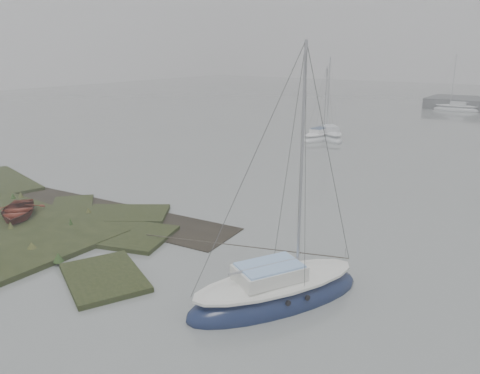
# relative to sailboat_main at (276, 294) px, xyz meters

# --- Properties ---
(ground) EXTENTS (160.00, 160.00, 0.00)m
(ground) POSITION_rel_sailboat_main_xyz_m (-6.29, 28.19, -0.28)
(ground) COLOR slate
(ground) RESTS_ON ground
(sailboat_main) EXTENTS (4.77, 6.54, 8.90)m
(sailboat_main) POSITION_rel_sailboat_main_xyz_m (0.00, 0.00, 0.00)
(sailboat_main) COLOR #121C3B
(sailboat_main) RESTS_ON ground
(sailboat_white) EXTENTS (2.07, 5.09, 7.00)m
(sailboat_white) POSITION_rel_sailboat_main_xyz_m (-11.55, 26.90, -0.06)
(sailboat_white) COLOR silver
(sailboat_white) RESTS_ON ground
(sailboat_far_a) EXTENTS (5.11, 5.38, 7.89)m
(sailboat_far_a) POSITION_rel_sailboat_main_xyz_m (-11.11, 27.79, -0.03)
(sailboat_far_a) COLOR #B5BCBF
(sailboat_far_a) RESTS_ON ground
(sailboat_far_c) EXTENTS (5.65, 1.94, 7.93)m
(sailboat_far_c) POSITION_rel_sailboat_main_xyz_m (-5.85, 55.99, -0.03)
(sailboat_far_c) COLOR silver
(sailboat_far_c) RESTS_ON ground
(dinghy) EXTENTS (3.77, 3.68, 0.64)m
(dinghy) POSITION_rel_sailboat_main_xyz_m (-13.95, -0.81, 0.26)
(dinghy) COLOR maroon
(dinghy) RESTS_ON marsh_bank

